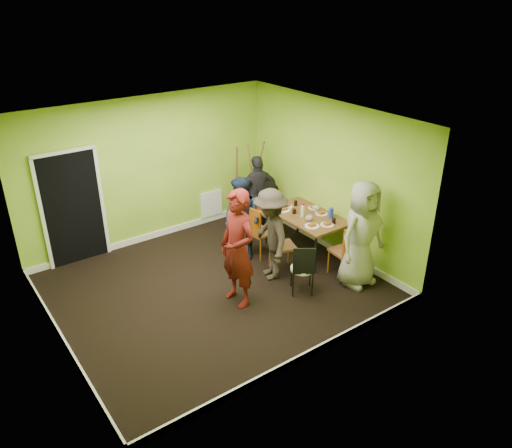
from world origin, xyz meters
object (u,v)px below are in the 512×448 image
at_px(chair_left_far, 258,229).
at_px(thermos, 303,210).
at_px(chair_bentwood, 303,267).
at_px(person_left_far, 242,219).
at_px(person_standing, 238,249).
at_px(person_left_near, 271,235).
at_px(dining_table, 307,218).
at_px(easel, 248,184).
at_px(chair_back_end, 266,196).
at_px(orange_bottle, 295,209).
at_px(person_back_end, 258,193).
at_px(chair_left_near, 278,242).
at_px(person_front_end, 361,234).
at_px(chair_front_end, 347,248).
at_px(blue_bottle, 331,213).

xyz_separation_m(chair_left_far, thermos, (0.74, -0.37, 0.31)).
bearing_deg(chair_bentwood, person_left_far, 128.46).
bearing_deg(person_standing, person_left_near, 104.58).
height_order(thermos, person_standing, person_standing).
relative_size(dining_table, easel, 0.86).
bearing_deg(chair_back_end, person_standing, 50.72).
bearing_deg(chair_back_end, orange_bottle, 95.71).
bearing_deg(chair_left_far, dining_table, 58.54).
height_order(easel, orange_bottle, easel).
distance_m(orange_bottle, person_left_far, 1.04).
relative_size(chair_left_far, person_left_far, 0.64).
xyz_separation_m(thermos, person_left_far, (-0.98, 0.52, -0.10)).
height_order(easel, thermos, easel).
bearing_deg(person_back_end, chair_back_end, 137.18).
distance_m(chair_bentwood, orange_bottle, 1.61).
xyz_separation_m(person_standing, person_left_far, (0.86, 1.15, -0.18)).
distance_m(dining_table, chair_left_near, 0.90).
height_order(chair_back_end, person_standing, person_standing).
distance_m(dining_table, chair_left_far, 0.94).
height_order(chair_left_near, person_front_end, person_front_end).
xyz_separation_m(person_left_far, person_back_end, (0.93, 0.79, 0.01)).
distance_m(thermos, person_back_end, 1.31).
relative_size(chair_front_end, thermos, 4.30).
xyz_separation_m(thermos, person_front_end, (0.09, -1.35, 0.05)).
relative_size(chair_left_near, person_back_end, 0.64).
distance_m(chair_left_near, person_standing, 1.23).
bearing_deg(chair_front_end, chair_left_far, 123.69).
bearing_deg(thermos, person_standing, -160.98).
xyz_separation_m(chair_left_far, chair_bentwood, (-0.14, -1.42, -0.06)).
height_order(chair_back_end, person_front_end, person_front_end).
relative_size(chair_back_end, person_left_near, 0.65).
relative_size(chair_bentwood, orange_bottle, 12.21).
distance_m(chair_front_end, person_standing, 2.00).
relative_size(thermos, person_left_near, 0.14).
relative_size(chair_bentwood, easel, 0.51).
bearing_deg(person_front_end, chair_left_near, 123.95).
relative_size(chair_bentwood, person_front_end, 0.49).
distance_m(person_standing, person_front_end, 2.06).
relative_size(chair_left_near, blue_bottle, 5.28).
bearing_deg(easel, thermos, -88.11).
distance_m(dining_table, easel, 1.67).
distance_m(blue_bottle, person_left_near, 1.36).
bearing_deg(easel, chair_bentwood, -107.05).
xyz_separation_m(chair_bentwood, person_left_near, (-0.10, 0.72, 0.31)).
bearing_deg(person_standing, dining_table, 102.98).
bearing_deg(person_back_end, chair_front_end, 102.95).
bearing_deg(chair_bentwood, orange_bottle, 89.93).
bearing_deg(person_standing, thermos, 104.09).
bearing_deg(easel, chair_left_near, -110.22).
bearing_deg(chair_back_end, chair_left_near, 67.69).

